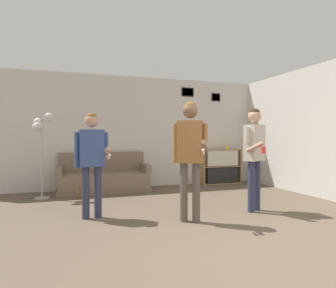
{
  "coord_description": "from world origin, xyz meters",
  "views": [
    {
      "loc": [
        -1.91,
        -2.54,
        1.22
      ],
      "look_at": [
        -0.26,
        2.32,
        1.1
      ],
      "focal_mm": 32.0,
      "sensor_mm": 36.0,
      "label": 1
    }
  ],
  "objects_px": {
    "drinking_cup": "(227,147)",
    "bottle_on_floor": "(80,194)",
    "bookshelf": "(221,166)",
    "person_player_foreground_left": "(92,154)",
    "floor_lamp": "(41,133)",
    "couch": "(104,179)",
    "person_watcher_holding_cup": "(255,148)",
    "person_player_foreground_center": "(190,148)"
  },
  "relations": [
    {
      "from": "drinking_cup",
      "to": "bottle_on_floor",
      "type": "bearing_deg",
      "value": -166.56
    },
    {
      "from": "bookshelf",
      "to": "person_player_foreground_left",
      "type": "relative_size",
      "value": 0.68
    },
    {
      "from": "bookshelf",
      "to": "floor_lamp",
      "type": "bearing_deg",
      "value": -171.78
    },
    {
      "from": "bottle_on_floor",
      "to": "couch",
      "type": "bearing_deg",
      "value": 52.03
    },
    {
      "from": "couch",
      "to": "floor_lamp",
      "type": "xyz_separation_m",
      "value": [
        -1.26,
        -0.43,
        1.01
      ]
    },
    {
      "from": "couch",
      "to": "person_watcher_holding_cup",
      "type": "height_order",
      "value": "person_watcher_holding_cup"
    },
    {
      "from": "couch",
      "to": "bookshelf",
      "type": "xyz_separation_m",
      "value": [
        3.05,
        0.2,
        0.16
      ]
    },
    {
      "from": "drinking_cup",
      "to": "couch",
      "type": "bearing_deg",
      "value": -176.51
    },
    {
      "from": "couch",
      "to": "person_player_foreground_center",
      "type": "bearing_deg",
      "value": -72.57
    },
    {
      "from": "person_player_foreground_left",
      "to": "floor_lamp",
      "type": "bearing_deg",
      "value": 114.94
    },
    {
      "from": "bookshelf",
      "to": "drinking_cup",
      "type": "xyz_separation_m",
      "value": [
        0.19,
        0.0,
        0.51
      ]
    },
    {
      "from": "floor_lamp",
      "to": "person_player_foreground_left",
      "type": "xyz_separation_m",
      "value": [
        0.82,
        -1.77,
        -0.33
      ]
    },
    {
      "from": "person_player_foreground_left",
      "to": "person_watcher_holding_cup",
      "type": "bearing_deg",
      "value": -9.25
    },
    {
      "from": "floor_lamp",
      "to": "drinking_cup",
      "type": "bearing_deg",
      "value": 7.89
    },
    {
      "from": "couch",
      "to": "person_player_foreground_center",
      "type": "height_order",
      "value": "person_player_foreground_center"
    },
    {
      "from": "couch",
      "to": "person_player_foreground_left",
      "type": "height_order",
      "value": "person_player_foreground_left"
    },
    {
      "from": "couch",
      "to": "bookshelf",
      "type": "height_order",
      "value": "bookshelf"
    },
    {
      "from": "bookshelf",
      "to": "drinking_cup",
      "type": "height_order",
      "value": "drinking_cup"
    },
    {
      "from": "bottle_on_floor",
      "to": "drinking_cup",
      "type": "distance_m",
      "value": 3.99
    },
    {
      "from": "bookshelf",
      "to": "drinking_cup",
      "type": "relative_size",
      "value": 10.29
    },
    {
      "from": "bookshelf",
      "to": "person_player_foreground_left",
      "type": "height_order",
      "value": "person_player_foreground_left"
    },
    {
      "from": "bookshelf",
      "to": "person_watcher_holding_cup",
      "type": "relative_size",
      "value": 0.64
    },
    {
      "from": "bookshelf",
      "to": "floor_lamp",
      "type": "height_order",
      "value": "floor_lamp"
    },
    {
      "from": "person_player_foreground_center",
      "to": "bottle_on_floor",
      "type": "xyz_separation_m",
      "value": [
        -1.45,
        2.14,
        -0.97
      ]
    },
    {
      "from": "floor_lamp",
      "to": "person_watcher_holding_cup",
      "type": "xyz_separation_m",
      "value": [
        3.39,
        -2.19,
        -0.25
      ]
    },
    {
      "from": "couch",
      "to": "drinking_cup",
      "type": "distance_m",
      "value": 3.32
    },
    {
      "from": "person_player_foreground_center",
      "to": "floor_lamp",
      "type": "bearing_deg",
      "value": 131.6
    },
    {
      "from": "couch",
      "to": "person_watcher_holding_cup",
      "type": "distance_m",
      "value": 3.46
    },
    {
      "from": "couch",
      "to": "bottle_on_floor",
      "type": "bearing_deg",
      "value": -127.97
    },
    {
      "from": "bottle_on_floor",
      "to": "drinking_cup",
      "type": "height_order",
      "value": "drinking_cup"
    },
    {
      "from": "bookshelf",
      "to": "bottle_on_floor",
      "type": "height_order",
      "value": "bookshelf"
    },
    {
      "from": "couch",
      "to": "person_player_foreground_center",
      "type": "xyz_separation_m",
      "value": [
        0.89,
        -2.85,
        0.78
      ]
    },
    {
      "from": "floor_lamp",
      "to": "person_watcher_holding_cup",
      "type": "height_order",
      "value": "floor_lamp"
    },
    {
      "from": "floor_lamp",
      "to": "person_watcher_holding_cup",
      "type": "distance_m",
      "value": 4.05
    },
    {
      "from": "couch",
      "to": "person_player_foreground_center",
      "type": "relative_size",
      "value": 1.16
    },
    {
      "from": "floor_lamp",
      "to": "bottle_on_floor",
      "type": "height_order",
      "value": "floor_lamp"
    },
    {
      "from": "couch",
      "to": "drinking_cup",
      "type": "relative_size",
      "value": 19.06
    },
    {
      "from": "bottle_on_floor",
      "to": "drinking_cup",
      "type": "bearing_deg",
      "value": 13.44
    },
    {
      "from": "person_player_foreground_center",
      "to": "person_watcher_holding_cup",
      "type": "distance_m",
      "value": 1.26
    },
    {
      "from": "person_player_foreground_left",
      "to": "person_player_foreground_center",
      "type": "xyz_separation_m",
      "value": [
        1.32,
        -0.65,
        0.11
      ]
    },
    {
      "from": "floor_lamp",
      "to": "bottle_on_floor",
      "type": "relative_size",
      "value": 6.59
    },
    {
      "from": "person_player_foreground_left",
      "to": "drinking_cup",
      "type": "relative_size",
      "value": 15.13
    }
  ]
}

